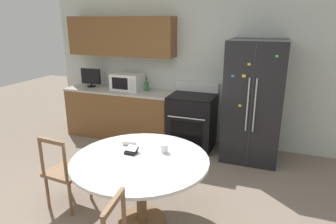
% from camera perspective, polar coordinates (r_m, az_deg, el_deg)
% --- Properties ---
extents(ground_plane, '(14.00, 14.00, 0.00)m').
position_cam_1_polar(ground_plane, '(3.55, -9.84, -19.88)').
color(ground_plane, gray).
extents(back_wall, '(5.20, 0.44, 2.60)m').
position_cam_1_polar(back_wall, '(5.37, 0.57, 9.85)').
color(back_wall, silver).
rests_on(back_wall, ground_plane).
extents(kitchen_counter, '(2.03, 0.64, 0.90)m').
position_cam_1_polar(kitchen_counter, '(5.68, -9.01, -0.17)').
color(kitchen_counter, brown).
rests_on(kitchen_counter, ground_plane).
extents(refrigerator, '(0.84, 0.80, 1.85)m').
position_cam_1_polar(refrigerator, '(4.77, 15.98, 1.95)').
color(refrigerator, black).
rests_on(refrigerator, ground_plane).
extents(oven_range, '(0.75, 0.68, 1.08)m').
position_cam_1_polar(oven_range, '(5.13, 4.59, -1.71)').
color(oven_range, black).
rests_on(oven_range, ground_plane).
extents(microwave, '(0.53, 0.38, 0.29)m').
position_cam_1_polar(microwave, '(5.50, -7.77, 5.74)').
color(microwave, white).
rests_on(microwave, kitchen_counter).
extents(countertop_tv, '(0.40, 0.16, 0.35)m').
position_cam_1_polar(countertop_tv, '(5.86, -14.48, 6.47)').
color(countertop_tv, black).
rests_on(countertop_tv, kitchen_counter).
extents(counter_bottle, '(0.08, 0.08, 0.24)m').
position_cam_1_polar(counter_bottle, '(5.36, -4.07, 4.93)').
color(counter_bottle, '#2D6B38').
rests_on(counter_bottle, kitchen_counter).
extents(dining_table, '(1.42, 1.42, 0.76)m').
position_cam_1_polar(dining_table, '(3.18, -5.26, -10.72)').
color(dining_table, white).
rests_on(dining_table, ground_plane).
extents(dining_chair_left, '(0.45, 0.45, 0.90)m').
position_cam_1_polar(dining_chair_left, '(3.74, -18.92, -10.74)').
color(dining_chair_left, brown).
rests_on(dining_chair_left, ground_plane).
extents(candle_glass, '(0.08, 0.08, 0.09)m').
position_cam_1_polar(candle_glass, '(3.24, -0.71, -7.04)').
color(candle_glass, silver).
rests_on(candle_glass, dining_table).
extents(folded_napkin, '(0.16, 0.07, 0.05)m').
position_cam_1_polar(folded_napkin, '(3.44, -7.34, -5.92)').
color(folded_napkin, silver).
rests_on(folded_napkin, dining_table).
extents(wallet, '(0.12, 0.13, 0.07)m').
position_cam_1_polar(wallet, '(3.25, -6.98, -7.32)').
color(wallet, black).
rests_on(wallet, dining_table).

